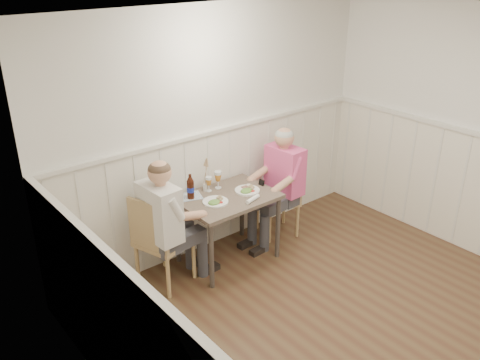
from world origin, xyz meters
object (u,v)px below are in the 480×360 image
(chair_left, at_px, (160,238))
(grass_vase, at_px, (205,176))
(chair_right, at_px, (282,196))
(diner_cream, at_px, (165,236))
(dining_table, at_px, (228,205))
(man_in_pink, at_px, (281,192))
(beer_bottle, at_px, (190,188))

(chair_left, relative_size, grass_vase, 2.54)
(chair_right, bearing_deg, grass_vase, 169.17)
(diner_cream, bearing_deg, chair_right, 2.45)
(chair_right, height_order, diner_cream, diner_cream)
(dining_table, bearing_deg, diner_cream, -179.65)
(dining_table, bearing_deg, grass_vase, 113.25)
(dining_table, distance_m, chair_left, 0.80)
(chair_left, relative_size, diner_cream, 0.71)
(dining_table, height_order, man_in_pink, man_in_pink)
(diner_cream, bearing_deg, grass_vase, 20.86)
(man_in_pink, xyz_separation_m, diner_cream, (-1.52, -0.00, 0.01))
(dining_table, distance_m, beer_bottle, 0.43)
(dining_table, relative_size, chair_right, 1.13)
(grass_vase, bearing_deg, chair_right, -10.83)
(man_in_pink, relative_size, diner_cream, 0.98)
(dining_table, relative_size, beer_bottle, 3.67)
(man_in_pink, height_order, grass_vase, man_in_pink)
(chair_left, bearing_deg, dining_table, -3.63)
(man_in_pink, height_order, diner_cream, diner_cream)
(chair_right, distance_m, chair_left, 1.63)
(dining_table, relative_size, diner_cream, 0.72)
(dining_table, relative_size, grass_vase, 2.56)
(beer_bottle, distance_m, grass_vase, 0.23)
(beer_bottle, bearing_deg, chair_left, -163.12)
(chair_left, bearing_deg, chair_right, 0.49)
(chair_left, relative_size, beer_bottle, 3.65)
(chair_left, distance_m, diner_cream, 0.08)
(chair_right, xyz_separation_m, chair_left, (-1.62, -0.01, 0.06))
(chair_right, relative_size, chair_left, 0.89)
(dining_table, bearing_deg, man_in_pink, 0.01)
(chair_right, xyz_separation_m, grass_vase, (-0.94, 0.18, 0.45))
(chair_right, distance_m, grass_vase, 1.06)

